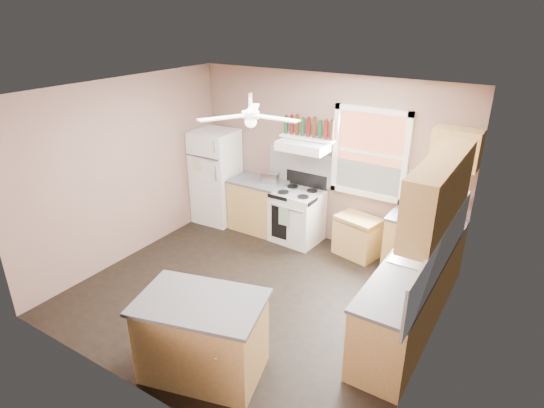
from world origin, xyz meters
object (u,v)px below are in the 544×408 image
Objects in this scene: refrigerator at (216,177)px; island at (203,338)px; toaster at (270,178)px; cart at (357,236)px; stove at (297,216)px.

island is at bearing -57.02° from refrigerator.
toaster is (1.08, 0.08, 0.16)m from refrigerator.
island is (1.17, -3.14, -0.56)m from toaster.
toaster is at bearing 0.64° from refrigerator.
refrigerator is 2.70m from cart.
island is at bearing -84.09° from cart.
toaster is 0.33× the size of stove.
toaster is 1.70m from cart.
refrigerator is 2.56× the size of cart.
stove is 1.33× the size of cart.
island is (-0.39, -3.19, 0.11)m from cart.
refrigerator reaches higher than stove.
refrigerator is 1.92× the size of stove.
refrigerator is at bearing -164.27° from cart.
stove is at bearing -0.95° from refrigerator.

